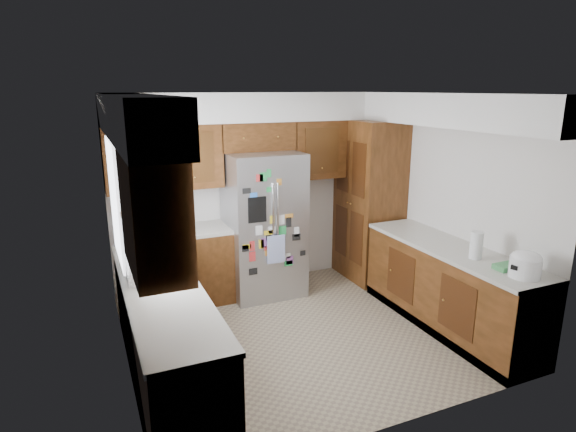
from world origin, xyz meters
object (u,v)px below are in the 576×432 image
(pantry, at_px, (369,201))
(paper_towel, at_px, (476,245))
(fridge, at_px, (264,225))
(rice_cooker, at_px, (526,264))

(pantry, relative_size, paper_towel, 7.86)
(pantry, xyz_separation_m, fridge, (-1.50, 0.05, -0.17))
(pantry, distance_m, paper_towel, 1.99)
(fridge, xyz_separation_m, paper_towel, (1.46, -2.04, 0.16))
(fridge, bearing_deg, rice_cooker, -59.87)
(pantry, bearing_deg, paper_towel, -91.28)
(fridge, xyz_separation_m, rice_cooker, (1.50, -2.58, 0.14))
(paper_towel, bearing_deg, pantry, 88.72)
(pantry, bearing_deg, rice_cooker, -90.01)
(pantry, distance_m, rice_cooker, 2.53)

